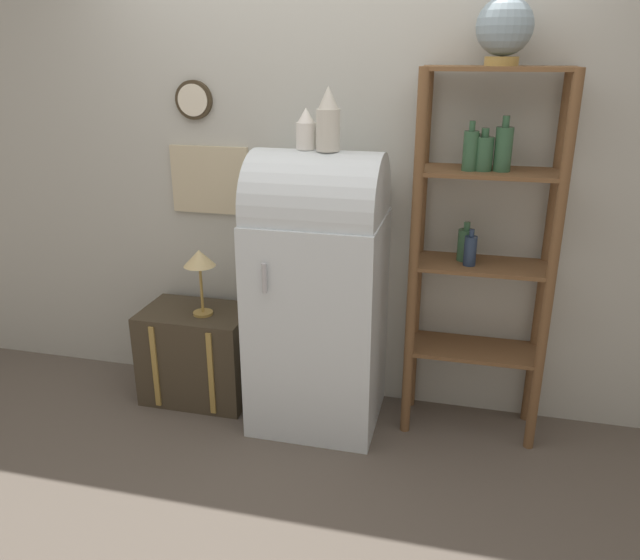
{
  "coord_description": "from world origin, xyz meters",
  "views": [
    {
      "loc": [
        0.74,
        -2.68,
        1.93
      ],
      "look_at": [
        0.01,
        0.26,
        0.81
      ],
      "focal_mm": 35.0,
      "sensor_mm": 36.0,
      "label": 1
    }
  ],
  "objects_px": {
    "suitcase_trunk": "(198,354)",
    "vase_center": "(328,121)",
    "globe": "(505,28)",
    "refrigerator": "(318,288)",
    "vase_left": "(306,130)",
    "desk_lamp": "(200,262)"
  },
  "relations": [
    {
      "from": "refrigerator",
      "to": "suitcase_trunk",
      "type": "height_order",
      "value": "refrigerator"
    },
    {
      "from": "globe",
      "to": "vase_center",
      "type": "distance_m",
      "value": 0.87
    },
    {
      "from": "globe",
      "to": "vase_left",
      "type": "relative_size",
      "value": 1.48
    },
    {
      "from": "vase_left",
      "to": "refrigerator",
      "type": "bearing_deg",
      "value": -13.01
    },
    {
      "from": "suitcase_trunk",
      "to": "globe",
      "type": "height_order",
      "value": "globe"
    },
    {
      "from": "suitcase_trunk",
      "to": "vase_left",
      "type": "height_order",
      "value": "vase_left"
    },
    {
      "from": "globe",
      "to": "refrigerator",
      "type": "bearing_deg",
      "value": -172.37
    },
    {
      "from": "suitcase_trunk",
      "to": "vase_center",
      "type": "height_order",
      "value": "vase_center"
    },
    {
      "from": "vase_left",
      "to": "vase_center",
      "type": "bearing_deg",
      "value": -12.92
    },
    {
      "from": "globe",
      "to": "vase_left",
      "type": "bearing_deg",
      "value": -173.8
    },
    {
      "from": "refrigerator",
      "to": "desk_lamp",
      "type": "relative_size",
      "value": 3.92
    },
    {
      "from": "vase_center",
      "to": "desk_lamp",
      "type": "distance_m",
      "value": 1.05
    },
    {
      "from": "suitcase_trunk",
      "to": "refrigerator",
      "type": "bearing_deg",
      "value": -4.0
    },
    {
      "from": "refrigerator",
      "to": "suitcase_trunk",
      "type": "bearing_deg",
      "value": 176.0
    },
    {
      "from": "globe",
      "to": "vase_center",
      "type": "relative_size",
      "value": 0.97
    },
    {
      "from": "vase_center",
      "to": "desk_lamp",
      "type": "relative_size",
      "value": 0.79
    },
    {
      "from": "refrigerator",
      "to": "vase_left",
      "type": "relative_size",
      "value": 7.56
    },
    {
      "from": "vase_left",
      "to": "vase_center",
      "type": "height_order",
      "value": "vase_center"
    },
    {
      "from": "globe",
      "to": "desk_lamp",
      "type": "xyz_separation_m",
      "value": [
        -1.48,
        -0.09,
        -1.17
      ]
    },
    {
      "from": "refrigerator",
      "to": "desk_lamp",
      "type": "xyz_separation_m",
      "value": [
        -0.67,
        0.02,
        0.08
      ]
    },
    {
      "from": "refrigerator",
      "to": "desk_lamp",
      "type": "distance_m",
      "value": 0.67
    },
    {
      "from": "vase_left",
      "to": "suitcase_trunk",
      "type": "bearing_deg",
      "value": 176.84
    }
  ]
}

